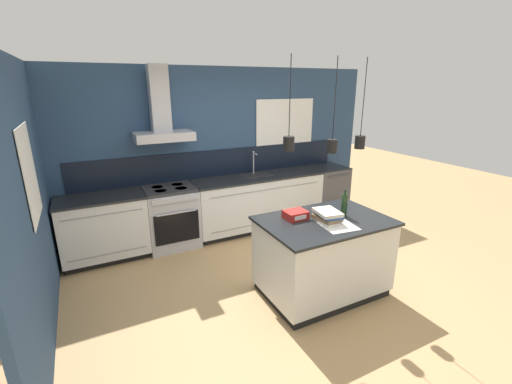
{
  "coord_description": "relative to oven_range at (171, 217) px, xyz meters",
  "views": [
    {
      "loc": [
        -1.93,
        -3.1,
        2.33
      ],
      "look_at": [
        -0.07,
        0.53,
        1.05
      ],
      "focal_mm": 24.0,
      "sensor_mm": 36.0,
      "label": 1
    }
  ],
  "objects": [
    {
      "name": "kitchen_island",
      "position": [
        1.24,
        -2.01,
        0.0
      ],
      "size": [
        1.41,
        0.96,
        0.91
      ],
      "color": "black",
      "rests_on": "ground_plane"
    },
    {
      "name": "book_stack",
      "position": [
        1.21,
        -2.09,
        0.52
      ],
      "size": [
        0.28,
        0.33,
        0.13
      ],
      "color": "silver",
      "rests_on": "kitchen_island"
    },
    {
      "name": "ground_plane",
      "position": [
        0.89,
        -1.69,
        -0.46
      ],
      "size": [
        16.0,
        16.0,
        0.0
      ],
      "primitive_type": "plane",
      "color": "tan",
      "rests_on": "ground"
    },
    {
      "name": "oven_range",
      "position": [
        0.0,
        0.0,
        0.0
      ],
      "size": [
        0.73,
        0.66,
        0.91
      ],
      "color": "#B5B5BA",
      "rests_on": "ground_plane"
    },
    {
      "name": "counter_run_sink",
      "position": [
        1.46,
        0.01,
        0.01
      ],
      "size": [
        2.2,
        0.64,
        1.29
      ],
      "color": "black",
      "rests_on": "ground_plane"
    },
    {
      "name": "dishwasher",
      "position": [
        2.87,
        0.0,
        -0.0
      ],
      "size": [
        0.63,
        0.65,
        0.91
      ],
      "color": "#4C4C51",
      "rests_on": "ground_plane"
    },
    {
      "name": "counter_run_left",
      "position": [
        -0.92,
        0.01,
        0.01
      ],
      "size": [
        1.13,
        0.64,
        0.91
      ],
      "color": "black",
      "rests_on": "ground_plane"
    },
    {
      "name": "wall_left",
      "position": [
        -1.54,
        -0.99,
        0.85
      ],
      "size": [
        0.08,
        3.8,
        2.6
      ],
      "color": "navy",
      "rests_on": "ground_plane"
    },
    {
      "name": "wall_back",
      "position": [
        0.83,
        0.31,
        0.9
      ],
      "size": [
        5.6,
        2.43,
        2.6
      ],
      "color": "navy",
      "rests_on": "ground_plane"
    },
    {
      "name": "red_supply_box",
      "position": [
        0.96,
        -1.84,
        0.5
      ],
      "size": [
        0.24,
        0.2,
        0.09
      ],
      "color": "red",
      "rests_on": "kitchen_island"
    },
    {
      "name": "bottle_on_island",
      "position": [
        1.49,
        -2.02,
        0.59
      ],
      "size": [
        0.07,
        0.07,
        0.32
      ],
      "color": "#193319",
      "rests_on": "kitchen_island"
    },
    {
      "name": "paper_pile",
      "position": [
        1.25,
        -2.23,
        0.46
      ],
      "size": [
        0.38,
        0.38,
        0.01
      ],
      "color": "silver",
      "rests_on": "kitchen_island"
    }
  ]
}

